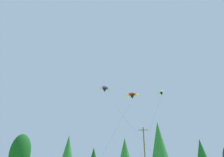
{
  "coord_description": "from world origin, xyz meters",
  "views": [
    {
      "loc": [
        -1.39,
        -6.99,
        2.08
      ],
      "look_at": [
        -2.41,
        20.67,
        15.08
      ],
      "focal_mm": 33.65,
      "sensor_mm": 36.0,
      "label": 1
    }
  ],
  "objects_px": {
    "parafoil_kite_mid_white": "(161,93)",
    "utility_pole": "(145,155)",
    "parafoil_kite_high_red_yellow": "(132,96)",
    "parafoil_kite_far_purple": "(105,89)"
  },
  "relations": [
    {
      "from": "parafoil_kite_high_red_yellow",
      "to": "parafoil_kite_mid_white",
      "type": "distance_m",
      "value": 7.49
    },
    {
      "from": "parafoil_kite_high_red_yellow",
      "to": "parafoil_kite_far_purple",
      "type": "xyz_separation_m",
      "value": [
        -6.54,
        7.07,
        4.55
      ]
    },
    {
      "from": "parafoil_kite_mid_white",
      "to": "parafoil_kite_far_purple",
      "type": "relative_size",
      "value": 0.85
    },
    {
      "from": "utility_pole",
      "to": "parafoil_kite_mid_white",
      "type": "bearing_deg",
      "value": -41.86
    },
    {
      "from": "utility_pole",
      "to": "parafoil_kite_far_purple",
      "type": "distance_m",
      "value": 18.57
    },
    {
      "from": "parafoil_kite_mid_white",
      "to": "parafoil_kite_high_red_yellow",
      "type": "bearing_deg",
      "value": -160.07
    },
    {
      "from": "parafoil_kite_far_purple",
      "to": "parafoil_kite_mid_white",
      "type": "bearing_deg",
      "value": -18.76
    },
    {
      "from": "parafoil_kite_mid_white",
      "to": "utility_pole",
      "type": "bearing_deg",
      "value": 138.14
    },
    {
      "from": "parafoil_kite_high_red_yellow",
      "to": "parafoil_kite_far_purple",
      "type": "bearing_deg",
      "value": 132.77
    },
    {
      "from": "parafoil_kite_high_red_yellow",
      "to": "parafoil_kite_mid_white",
      "type": "xyz_separation_m",
      "value": [
        6.9,
        2.5,
        1.51
      ]
    }
  ]
}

